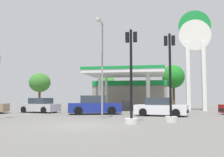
# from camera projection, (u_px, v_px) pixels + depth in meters

# --- Properties ---
(ground_plane) EXTENTS (90.00, 90.00, 0.00)m
(ground_plane) POSITION_uv_depth(u_px,v_px,m) (83.00, 125.00, 12.87)
(ground_plane) COLOR slate
(ground_plane) RESTS_ON ground
(gas_station) EXTENTS (9.51, 11.78, 4.64)m
(gas_station) POSITION_uv_depth(u_px,v_px,m) (130.00, 92.00, 33.09)
(gas_station) COLOR gray
(gas_station) RESTS_ON ground
(station_pole_sign) EXTENTS (3.49, 0.56, 11.20)m
(station_pole_sign) POSITION_uv_depth(u_px,v_px,m) (195.00, 48.00, 27.93)
(station_pole_sign) COLOR white
(station_pole_sign) RESTS_ON ground
(car_1) EXTENTS (4.84, 3.08, 1.61)m
(car_1) POSITION_uv_depth(u_px,v_px,m) (94.00, 106.00, 21.79)
(car_1) COLOR black
(car_1) RESTS_ON ground
(car_2) EXTENTS (4.20, 2.60, 1.40)m
(car_2) POSITION_uv_depth(u_px,v_px,m) (40.00, 106.00, 24.16)
(car_2) COLOR black
(car_2) RESTS_ON ground
(car_4) EXTENTS (4.26, 2.45, 1.43)m
(car_4) POSITION_uv_depth(u_px,v_px,m) (161.00, 108.00, 19.60)
(car_4) COLOR black
(car_4) RESTS_ON ground
(traffic_signal_0) EXTENTS (0.72, 0.72, 5.20)m
(traffic_signal_0) POSITION_uv_depth(u_px,v_px,m) (131.00, 88.00, 13.80)
(traffic_signal_0) COLOR silver
(traffic_signal_0) RESTS_ON ground
(traffic_signal_1) EXTENTS (0.73, 0.73, 5.21)m
(traffic_signal_1) POSITION_uv_depth(u_px,v_px,m) (170.00, 91.00, 14.67)
(traffic_signal_1) COLOR silver
(traffic_signal_1) RESTS_ON ground
(tree_0) EXTENTS (3.36, 3.36, 5.35)m
(tree_0) POSITION_uv_depth(u_px,v_px,m) (40.00, 83.00, 39.94)
(tree_0) COLOR brown
(tree_0) RESTS_ON ground
(tree_1) EXTENTS (2.95, 2.95, 4.93)m
(tree_1) POSITION_uv_depth(u_px,v_px,m) (106.00, 84.00, 38.75)
(tree_1) COLOR brown
(tree_1) RESTS_ON ground
(tree_2) EXTENTS (3.35, 3.35, 6.34)m
(tree_2) POSITION_uv_depth(u_px,v_px,m) (173.00, 77.00, 37.62)
(tree_2) COLOR brown
(tree_2) RESTS_ON ground
(corner_streetlamp) EXTENTS (0.24, 1.48, 6.71)m
(corner_streetlamp) POSITION_uv_depth(u_px,v_px,m) (102.00, 59.00, 17.33)
(corner_streetlamp) COLOR gray
(corner_streetlamp) RESTS_ON ground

